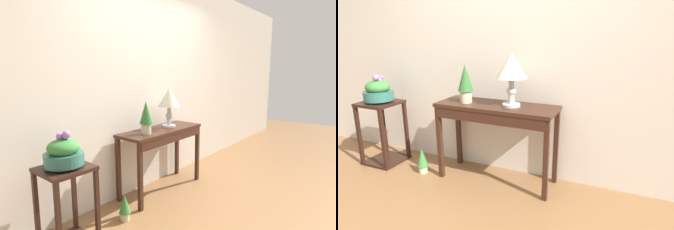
% 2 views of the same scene
% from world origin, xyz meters
% --- Properties ---
extents(back_wall_with_art, '(9.00, 0.10, 2.80)m').
position_xyz_m(back_wall_with_art, '(0.00, 1.48, 1.40)').
color(back_wall_with_art, beige).
rests_on(back_wall_with_art, ground).
extents(console_table, '(1.17, 0.42, 0.79)m').
position_xyz_m(console_table, '(-0.06, 1.16, 0.68)').
color(console_table, '#381E14').
rests_on(console_table, ground).
extents(table_lamp, '(0.29, 0.29, 0.49)m').
position_xyz_m(table_lamp, '(0.09, 1.18, 1.15)').
color(table_lamp, '#B7B7BC').
rests_on(table_lamp, console_table).
extents(potted_plant_on_console, '(0.15, 0.15, 0.37)m').
position_xyz_m(potted_plant_on_console, '(-0.37, 1.14, 1.00)').
color(potted_plant_on_console, beige).
rests_on(potted_plant_on_console, console_table).
extents(pedestal_stand_left, '(0.40, 0.40, 0.72)m').
position_xyz_m(pedestal_stand_left, '(-1.44, 1.06, 0.36)').
color(pedestal_stand_left, black).
rests_on(pedestal_stand_left, ground).
extents(planter_bowl_wide, '(0.32, 0.32, 0.31)m').
position_xyz_m(planter_bowl_wide, '(-1.44, 1.06, 0.84)').
color(planter_bowl_wide, '#2D665B').
rests_on(planter_bowl_wide, pedestal_stand_left).
extents(potted_plant_floor, '(0.12, 0.12, 0.28)m').
position_xyz_m(potted_plant_floor, '(-0.85, 1.00, 0.15)').
color(potted_plant_floor, beige).
rests_on(potted_plant_floor, ground).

